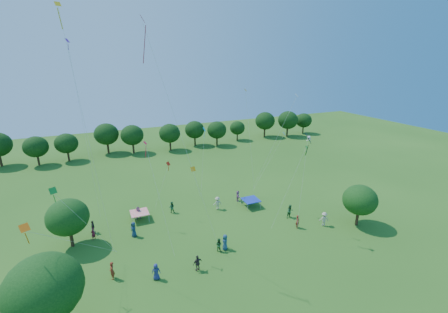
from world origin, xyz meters
TOP-DOWN VIEW (x-y plane):
  - near_tree_west at (-15.59, 10.35)m, footprint 5.37×5.37m
  - near_tree_north at (-14.76, 22.25)m, footprint 4.39×4.39m
  - near_tree_east at (17.68, 12.94)m, footprint 4.09×4.09m
  - treeline at (-1.73, 55.43)m, footprint 88.01×8.77m
  - tent_red_stripe at (-7.01, 25.05)m, footprint 2.20×2.20m
  - tent_blue at (7.84, 22.53)m, footprint 2.20×2.20m
  - crowd_person_0 at (-8.22, 21.44)m, footprint 0.76×1.02m
  - crowd_person_1 at (-12.58, 22.72)m, footprint 0.66×0.63m
  - crowd_person_2 at (-2.75, 25.28)m, footprint 0.88×0.63m
  - crowd_person_3 at (3.28, 23.71)m, footprint 1.26×0.68m
  - crowd_person_4 at (-12.56, 24.15)m, footprint 0.60×1.01m
  - crowd_person_5 at (-7.12, 25.45)m, footprint 1.66×1.02m
  - crowd_person_6 at (-7.29, 13.20)m, footprint 0.91×0.64m
  - crowd_person_7 at (10.41, 15.31)m, footprint 0.61×0.74m
  - crowd_person_8 at (-0.23, 14.88)m, footprint 0.81×0.83m
  - crowd_person_9 at (13.75, 14.45)m, footprint 1.29×0.96m
  - crowd_person_10 at (-3.33, 12.81)m, footprint 1.06×0.64m
  - crowd_person_11 at (6.94, 24.85)m, footprint 0.99×1.58m
  - crowd_person_12 at (0.51, 14.88)m, footprint 0.92×1.00m
  - crowd_person_13 at (-11.08, 14.96)m, footprint 0.47×0.69m
  - crowd_person_14 at (11.05, 17.74)m, footprint 0.94×0.54m
  - pirate_kite at (9.64, 13.84)m, footprint 4.32×1.29m
  - red_high_kite at (-5.28, 15.60)m, footprint 6.02×1.61m
  - small_kite_0 at (-14.92, 11.34)m, footprint 5.82×7.42m
  - small_kite_1 at (0.59, 25.56)m, footprint 1.43×0.89m
  - small_kite_2 at (-11.72, 15.94)m, footprint 1.73×2.28m
  - small_kite_3 at (-13.92, 15.24)m, footprint 4.46×2.49m
  - small_kite_4 at (13.99, 25.60)m, footprint 5.71×1.15m
  - small_kite_5 at (-12.28, 28.61)m, footprint 1.16×4.60m
  - small_kite_6 at (13.56, 23.34)m, footprint 5.40×2.64m
  - small_kite_7 at (2.83, 27.41)m, footprint 1.66×2.09m
  - small_kite_8 at (-6.34, 16.82)m, footprint 1.63×3.61m
  - small_kite_9 at (-3.28, 24.53)m, footprint 2.36×0.56m
  - small_kite_10 at (7.94, 24.01)m, footprint 3.03×2.03m
  - small_kite_11 at (10.27, 14.79)m, footprint 1.79×1.65m

SIDE VIEW (x-z plane):
  - crowd_person_1 at x=-12.58m, z-range 0.00..1.50m
  - crowd_person_8 at x=-0.23m, z-range 0.00..1.53m
  - crowd_person_11 at x=6.94m, z-range 0.00..1.59m
  - crowd_person_4 at x=-12.56m, z-range 0.00..1.61m
  - crowd_person_2 at x=-2.75m, z-range 0.00..1.61m
  - crowd_person_6 at x=-7.29m, z-range 0.00..1.67m
  - crowd_person_5 at x=-7.12m, z-range 0.00..1.67m
  - crowd_person_10 at x=-3.33m, z-range 0.00..1.70m
  - crowd_person_7 at x=10.41m, z-range 0.00..1.71m
  - crowd_person_13 at x=-11.08m, z-range 0.00..1.78m
  - crowd_person_12 at x=0.51m, z-range 0.00..1.80m
  - crowd_person_9 at x=13.75m, z-range 0.00..1.81m
  - crowd_person_3 at x=3.28m, z-range 0.00..1.83m
  - crowd_person_14 at x=11.05m, z-range 0.00..1.84m
  - crowd_person_0 at x=-8.22m, z-range 0.00..1.85m
  - tent_red_stripe at x=-7.01m, z-range 0.49..1.59m
  - tent_blue at x=7.84m, z-range 0.49..1.59m
  - near_tree_east at x=17.68m, z-range 0.78..6.04m
  - near_tree_north at x=-14.76m, z-range 0.81..6.40m
  - treeline at x=-1.73m, z-range 0.70..7.48m
  - near_tree_west at x=-15.59m, z-range 0.93..7.62m
  - small_kite_1 at x=0.59m, z-range 3.04..7.74m
  - small_kite_9 at x=-3.28m, z-range 3.37..9.61m
  - small_kite_4 at x=13.99m, z-range 3.61..11.68m
  - small_kite_0 at x=-14.92m, z-range 3.72..12.01m
  - small_kite_11 at x=10.27m, z-range 3.60..12.81m
  - small_kite_3 at x=-13.92m, z-range 3.99..12.70m
  - small_kite_7 at x=2.83m, z-range 4.55..14.06m
  - small_kite_8 at x=-6.34m, z-range 4.03..15.05m
  - pirate_kite at x=9.64m, z-range 6.13..17.13m
  - small_kite_10 at x=7.94m, z-range 4.26..19.19m
  - small_kite_6 at x=13.56m, z-range 5.23..19.29m
  - small_kite_5 at x=-12.28m, z-range 6.07..26.77m
  - small_kite_2 at x=-11.72m, z-range 5.49..27.82m
  - red_high_kite at x=-5.28m, z-range 7.71..29.53m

